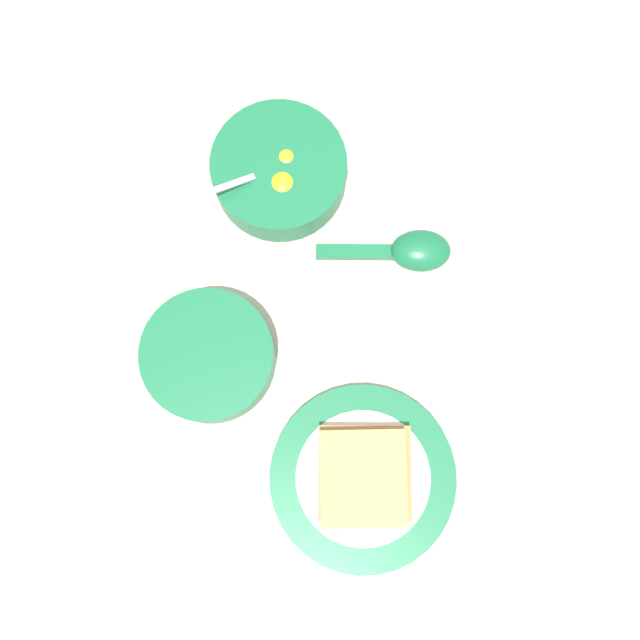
{
  "coord_description": "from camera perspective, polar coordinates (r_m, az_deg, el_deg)",
  "views": [
    {
      "loc": [
        -0.12,
        0.17,
        0.84
      ],
      "look_at": [
        -0.01,
        0.07,
        0.02
      ],
      "focal_mm": 42.0,
      "sensor_mm": 36.0,
      "label": 1
    }
  ],
  "objects": [
    {
      "name": "egg_bowl",
      "position": [
        0.88,
        -3.11,
        11.26
      ],
      "size": [
        0.16,
        0.16,
        0.08
      ],
      "color": "#196B42",
      "rests_on": "ground_plane"
    },
    {
      "name": "toast_plate",
      "position": [
        0.84,
        3.27,
        -11.92
      ],
      "size": [
        0.2,
        0.2,
        0.02
      ],
      "color": "#196B42",
      "rests_on": "ground_plane"
    },
    {
      "name": "ground_plane",
      "position": [
        0.87,
        3.1,
        3.0
      ],
      "size": [
        3.0,
        3.0,
        0.0
      ],
      "primitive_type": "plane",
      "color": "beige"
    },
    {
      "name": "soup_spoon",
      "position": [
        0.87,
        6.89,
        5.25
      ],
      "size": [
        0.13,
        0.14,
        0.03
      ],
      "color": "#196B42",
      "rests_on": "ground_plane"
    },
    {
      "name": "toast_sandwich",
      "position": [
        0.81,
        3.36,
        -11.74
      ],
      "size": [
        0.14,
        0.14,
        0.03
      ],
      "color": "tan",
      "rests_on": "toast_plate"
    },
    {
      "name": "congee_bowl",
      "position": [
        0.83,
        -8.47,
        -2.77
      ],
      "size": [
        0.14,
        0.14,
        0.05
      ],
      "color": "#196B42",
      "rests_on": "ground_plane"
    }
  ]
}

